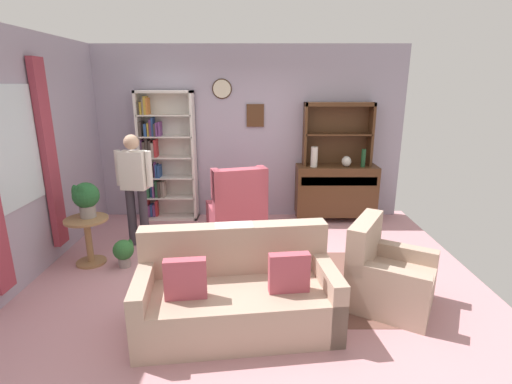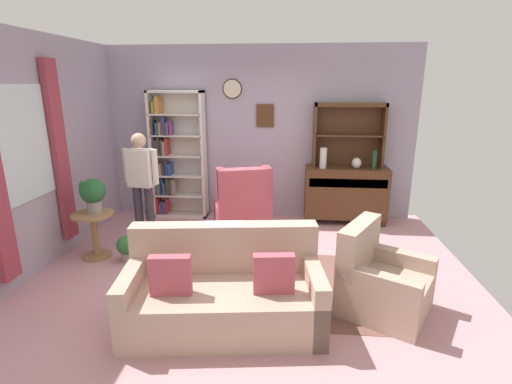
{
  "view_description": "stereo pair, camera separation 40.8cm",
  "coord_description": "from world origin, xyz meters",
  "px_view_note": "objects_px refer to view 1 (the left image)",
  "views": [
    {
      "loc": [
        0.09,
        -4.2,
        2.2
      ],
      "look_at": [
        0.1,
        0.2,
        0.95
      ],
      "focal_mm": 26.79,
      "sensor_mm": 36.0,
      "label": 1
    },
    {
      "loc": [
        0.5,
        -4.18,
        2.2
      ],
      "look_at": [
        0.1,
        0.2,
        0.95
      ],
      "focal_mm": 26.79,
      "sensor_mm": 36.0,
      "label": 2
    }
  ],
  "objects_px": {
    "vase_tall": "(313,157)",
    "potted_plant_small": "(123,251)",
    "sideboard": "(335,190)",
    "potted_plant_large": "(85,197)",
    "sideboard_hutch": "(337,125)",
    "wingback_chair": "(236,210)",
    "plant_stand": "(87,236)",
    "bottle_wine": "(362,158)",
    "person_reading": "(134,183)",
    "bookshelf": "(162,158)",
    "couch_floral": "(236,295)",
    "armchair_floral": "(386,278)",
    "vase_round": "(345,161)"
  },
  "relations": [
    {
      "from": "vase_tall",
      "to": "potted_plant_large",
      "type": "xyz_separation_m",
      "value": [
        -3.01,
        -1.5,
        -0.22
      ]
    },
    {
      "from": "sideboard_hutch",
      "to": "person_reading",
      "type": "height_order",
      "value": "sideboard_hutch"
    },
    {
      "from": "vase_round",
      "to": "wingback_chair",
      "type": "bearing_deg",
      "value": -161.89
    },
    {
      "from": "bookshelf",
      "to": "armchair_floral",
      "type": "distance_m",
      "value": 3.96
    },
    {
      "from": "bookshelf",
      "to": "plant_stand",
      "type": "relative_size",
      "value": 3.49
    },
    {
      "from": "bookshelf",
      "to": "potted_plant_large",
      "type": "bearing_deg",
      "value": -108.87
    },
    {
      "from": "sideboard_hutch",
      "to": "wingback_chair",
      "type": "xyz_separation_m",
      "value": [
        -1.6,
        -0.74,
        -1.18
      ]
    },
    {
      "from": "potted_plant_large",
      "to": "potted_plant_small",
      "type": "distance_m",
      "value": 0.81
    },
    {
      "from": "sideboard_hutch",
      "to": "couch_floral",
      "type": "distance_m",
      "value": 3.59
    },
    {
      "from": "vase_tall",
      "to": "person_reading",
      "type": "distance_m",
      "value": 2.75
    },
    {
      "from": "bottle_wine",
      "to": "couch_floral",
      "type": "distance_m",
      "value": 3.47
    },
    {
      "from": "couch_floral",
      "to": "potted_plant_small",
      "type": "xyz_separation_m",
      "value": [
        -1.46,
        1.19,
        -0.11
      ]
    },
    {
      "from": "vase_tall",
      "to": "potted_plant_small",
      "type": "bearing_deg",
      "value": -147.45
    },
    {
      "from": "bottle_wine",
      "to": "potted_plant_large",
      "type": "distance_m",
      "value": 4.08
    },
    {
      "from": "bookshelf",
      "to": "potted_plant_large",
      "type": "height_order",
      "value": "bookshelf"
    },
    {
      "from": "potted_plant_large",
      "to": "vase_round",
      "type": "bearing_deg",
      "value": 23.21
    },
    {
      "from": "vase_round",
      "to": "bottle_wine",
      "type": "xyz_separation_m",
      "value": [
        0.26,
        -0.02,
        0.06
      ]
    },
    {
      "from": "sideboard_hutch",
      "to": "armchair_floral",
      "type": "relative_size",
      "value": 1.05
    },
    {
      "from": "sideboard_hutch",
      "to": "wingback_chair",
      "type": "relative_size",
      "value": 1.05
    },
    {
      "from": "plant_stand",
      "to": "person_reading",
      "type": "xyz_separation_m",
      "value": [
        0.45,
        0.58,
        0.53
      ]
    },
    {
      "from": "sideboard_hutch",
      "to": "potted_plant_large",
      "type": "distance_m",
      "value": 3.86
    },
    {
      "from": "wingback_chair",
      "to": "armchair_floral",
      "type": "bearing_deg",
      "value": -49.78
    },
    {
      "from": "vase_tall",
      "to": "bottle_wine",
      "type": "bearing_deg",
      "value": -0.66
    },
    {
      "from": "sideboard",
      "to": "bottle_wine",
      "type": "xyz_separation_m",
      "value": [
        0.39,
        -0.09,
        0.56
      ]
    },
    {
      "from": "bookshelf",
      "to": "plant_stand",
      "type": "bearing_deg",
      "value": -108.65
    },
    {
      "from": "vase_round",
      "to": "potted_plant_small",
      "type": "height_order",
      "value": "vase_round"
    },
    {
      "from": "sideboard",
      "to": "potted_plant_large",
      "type": "distance_m",
      "value": 3.77
    },
    {
      "from": "potted_plant_large",
      "to": "potted_plant_small",
      "type": "bearing_deg",
      "value": -16.43
    },
    {
      "from": "sideboard_hutch",
      "to": "vase_tall",
      "type": "relative_size",
      "value": 3.43
    },
    {
      "from": "bookshelf",
      "to": "wingback_chair",
      "type": "xyz_separation_m",
      "value": [
        1.24,
        -0.72,
        -0.65
      ]
    },
    {
      "from": "sideboard",
      "to": "plant_stand",
      "type": "height_order",
      "value": "sideboard"
    },
    {
      "from": "bookshelf",
      "to": "potted_plant_large",
      "type": "xyz_separation_m",
      "value": [
        -0.57,
        -1.67,
        -0.18
      ]
    },
    {
      "from": "person_reading",
      "to": "bottle_wine",
      "type": "bearing_deg",
      "value": 15.94
    },
    {
      "from": "bookshelf",
      "to": "bottle_wine",
      "type": "xyz_separation_m",
      "value": [
        3.22,
        -0.17,
        0.03
      ]
    },
    {
      "from": "vase_tall",
      "to": "plant_stand",
      "type": "bearing_deg",
      "value": -152.89
    },
    {
      "from": "armchair_floral",
      "to": "potted_plant_small",
      "type": "distance_m",
      "value": 3.09
    },
    {
      "from": "potted_plant_large",
      "to": "potted_plant_small",
      "type": "height_order",
      "value": "potted_plant_large"
    },
    {
      "from": "potted_plant_large",
      "to": "person_reading",
      "type": "relative_size",
      "value": 0.28
    },
    {
      "from": "sideboard",
      "to": "potted_plant_small",
      "type": "xyz_separation_m",
      "value": [
        -2.95,
        -1.72,
        -0.31
      ]
    },
    {
      "from": "bookshelf",
      "to": "wingback_chair",
      "type": "distance_m",
      "value": 1.57
    },
    {
      "from": "bottle_wine",
      "to": "wingback_chair",
      "type": "height_order",
      "value": "bottle_wine"
    },
    {
      "from": "vase_round",
      "to": "bottle_wine",
      "type": "bearing_deg",
      "value": -4.95
    },
    {
      "from": "vase_tall",
      "to": "wingback_chair",
      "type": "bearing_deg",
      "value": -155.46
    },
    {
      "from": "sideboard",
      "to": "potted_plant_large",
      "type": "bearing_deg",
      "value": -155.07
    },
    {
      "from": "plant_stand",
      "to": "bottle_wine",
      "type": "bearing_deg",
      "value": 22.03
    },
    {
      "from": "bottle_wine",
      "to": "potted_plant_small",
      "type": "xyz_separation_m",
      "value": [
        -3.34,
        -1.63,
        -0.86
      ]
    },
    {
      "from": "sideboard_hutch",
      "to": "person_reading",
      "type": "xyz_separation_m",
      "value": [
        -2.96,
        -1.16,
        -0.65
      ]
    },
    {
      "from": "sideboard_hutch",
      "to": "potted_plant_large",
      "type": "xyz_separation_m",
      "value": [
        -3.4,
        -1.69,
        -0.7
      ]
    },
    {
      "from": "potted_plant_large",
      "to": "armchair_floral",
      "type": "bearing_deg",
      "value": -15.78
    },
    {
      "from": "potted_plant_large",
      "to": "couch_floral",
      "type": "bearing_deg",
      "value": -34.7
    }
  ]
}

